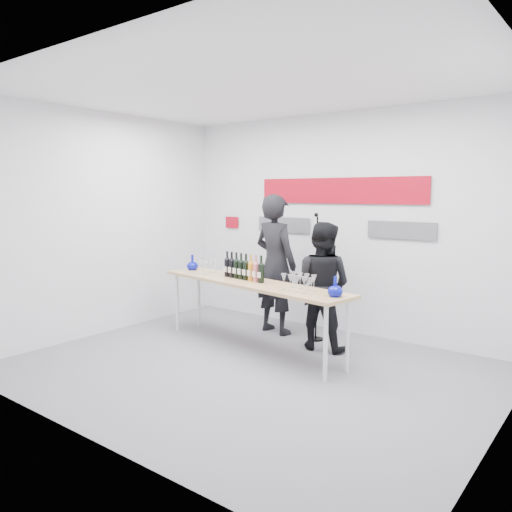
{
  "coord_description": "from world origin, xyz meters",
  "views": [
    {
      "loc": [
        3.26,
        -4.15,
        1.92
      ],
      "look_at": [
        -0.42,
        0.68,
        1.15
      ],
      "focal_mm": 35.0,
      "sensor_mm": 36.0,
      "label": 1
    }
  ],
  "objects_px": {
    "tasting_table": "(251,287)",
    "mic_stand": "(316,302)",
    "presenter_left": "(275,264)",
    "presenter_right": "(321,286)"
  },
  "relations": [
    {
      "from": "tasting_table",
      "to": "mic_stand",
      "type": "bearing_deg",
      "value": 70.4
    },
    {
      "from": "tasting_table",
      "to": "mic_stand",
      "type": "distance_m",
      "value": 0.96
    },
    {
      "from": "presenter_left",
      "to": "presenter_right",
      "type": "bearing_deg",
      "value": 173.06
    },
    {
      "from": "tasting_table",
      "to": "presenter_left",
      "type": "height_order",
      "value": "presenter_left"
    },
    {
      "from": "presenter_right",
      "to": "mic_stand",
      "type": "relative_size",
      "value": 0.94
    },
    {
      "from": "presenter_left",
      "to": "mic_stand",
      "type": "bearing_deg",
      "value": -169.62
    },
    {
      "from": "tasting_table",
      "to": "presenter_left",
      "type": "bearing_deg",
      "value": 112.81
    },
    {
      "from": "presenter_right",
      "to": "tasting_table",
      "type": "bearing_deg",
      "value": 33.18
    },
    {
      "from": "mic_stand",
      "to": "tasting_table",
      "type": "bearing_deg",
      "value": -99.58
    },
    {
      "from": "tasting_table",
      "to": "presenter_left",
      "type": "relative_size",
      "value": 1.51
    }
  ]
}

